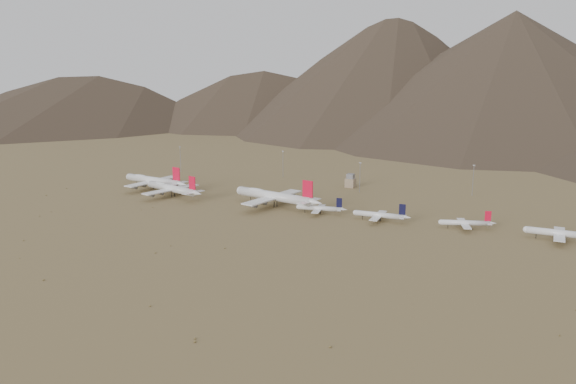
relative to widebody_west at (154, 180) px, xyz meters
The scene contains 15 objects.
ground 127.21m from the widebody_west, 17.20° to the right, with size 3000.00×3000.00×0.00m, color olive.
mountain_ridge 882.53m from the widebody_west, 81.99° to the left, with size 4400.00×1000.00×300.00m.
widebody_west is the anchor object (origin of this frame).
widebody_centre 38.43m from the widebody_west, 27.73° to the right, with size 66.24×52.19×20.05m.
widebody_east 125.20m from the widebody_west, ahead, with size 79.48×62.07×23.79m.
narrowbody_a 165.17m from the widebody_west, ahead, with size 37.18×27.21×12.39m.
narrowbody_b 210.02m from the widebody_west, ahead, with size 40.82×29.34×13.47m.
narrowbody_c 265.25m from the widebody_west, ahead, with size 35.54×26.57×12.27m.
narrowbody_d 322.22m from the widebody_west, ahead, with size 46.66×33.35×15.39m.
control_tower 172.33m from the widebody_west, 28.58° to the left, with size 8.00×8.00×12.00m.
mast_far_west 83.93m from the widebody_west, 111.13° to the left, with size 2.00×0.60×25.70m.
mast_west 124.29m from the widebody_west, 51.86° to the left, with size 2.00×0.60×25.70m.
mast_centre 178.44m from the widebody_west, 21.89° to the left, with size 2.00×0.60×25.70m.
mast_east 270.59m from the widebody_west, 20.86° to the left, with size 2.00×0.60×25.70m.
desert_scrub 200.67m from the widebody_west, 47.83° to the right, with size 448.61×181.86×0.83m.
Camera 1 is at (197.81, -337.84, 102.49)m, focal length 35.00 mm.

